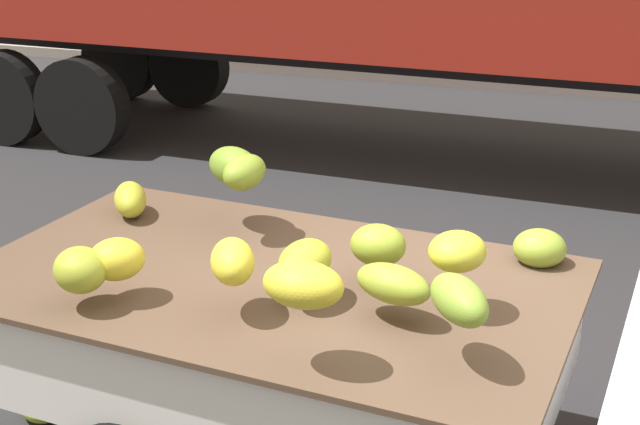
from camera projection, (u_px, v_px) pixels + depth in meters
name	position (u px, v px, depth m)	size (l,w,h in m)	color
curb_strip	(578.00, 85.00, 13.16)	(80.00, 0.80, 0.16)	gray
fallen_banana_bunch_near_tailgate	(40.00, 405.00, 5.19)	(0.33, 0.23, 0.16)	olive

